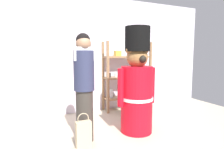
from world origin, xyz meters
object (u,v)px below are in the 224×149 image
object	(u,v)px
merchandise_shelf	(127,76)
shopping_bag	(83,135)
person_shopper	(84,85)
teddy_bear_guard	(137,86)

from	to	relation	value
merchandise_shelf	shopping_bag	world-z (taller)	merchandise_shelf
person_shopper	shopping_bag	distance (m)	0.71
merchandise_shelf	shopping_bag	xyz separation A→B (m)	(-1.49, -1.47, -0.60)
shopping_bag	teddy_bear_guard	bearing A→B (deg)	12.24
person_shopper	shopping_bag	size ratio (longest dim) A/B	3.17
teddy_bear_guard	person_shopper	world-z (taller)	teddy_bear_guard
merchandise_shelf	shopping_bag	distance (m)	2.18
merchandise_shelf	shopping_bag	size ratio (longest dim) A/B	3.12
teddy_bear_guard	person_shopper	distance (m)	0.90
teddy_bear_guard	merchandise_shelf	bearing A→B (deg)	68.15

